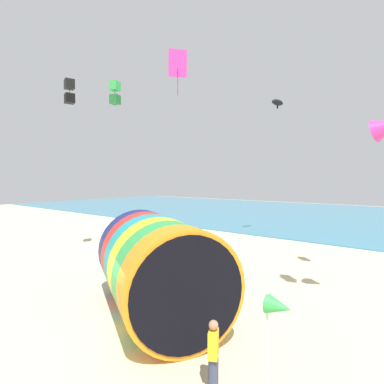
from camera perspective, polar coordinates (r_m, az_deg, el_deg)
The scene contains 9 objects.
ground_plane at distance 10.74m, azimuth -12.47°, elevation -25.25°, with size 120.00×120.00×0.00m, color beige.
sea at distance 44.95m, azimuth 29.21°, elevation -4.28°, with size 120.00×40.00×0.10m, color teal.
giant_inflatable_tube at distance 11.33m, azimuth -6.51°, elevation -13.88°, with size 7.02×6.04×3.62m.
kite_handler at distance 7.93m, azimuth 4.09°, elevation -28.65°, with size 0.36×0.42×1.72m.
kite_black_box at distance 20.71m, azimuth -22.31°, elevation 17.30°, with size 0.67×0.67×1.54m.
kite_green_box at distance 21.82m, azimuth -14.46°, elevation 17.84°, with size 0.71×0.71×1.60m.
kite_magenta_diamond at distance 15.56m, azimuth -2.75°, elevation 23.21°, with size 0.67×0.76×2.16m.
kite_black_parafoil at distance 26.62m, azimuth 15.97°, elevation 16.07°, with size 0.90×1.53×0.80m.
beach_flag at distance 5.88m, azimuth 15.98°, elevation -21.47°, with size 0.47×0.36×2.92m.
Camera 1 is at (7.48, -5.91, 4.96)m, focal length 28.00 mm.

